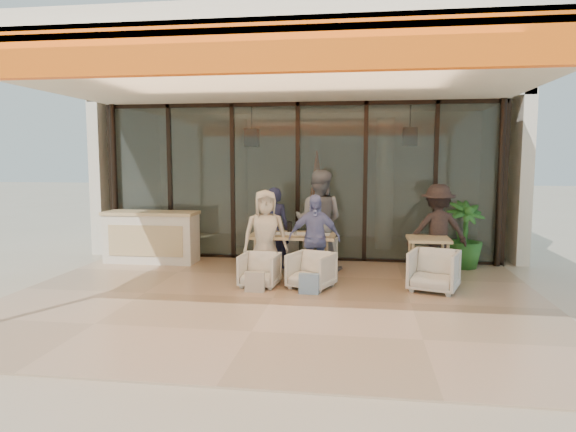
% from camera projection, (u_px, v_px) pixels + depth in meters
% --- Properties ---
extents(ground, '(70.00, 70.00, 0.00)m').
position_uv_depth(ground, '(273.00, 300.00, 7.60)').
color(ground, '#C6B293').
rests_on(ground, ground).
extents(terrace_floor, '(8.00, 6.00, 0.01)m').
position_uv_depth(terrace_floor, '(273.00, 299.00, 7.60)').
color(terrace_floor, tan).
rests_on(terrace_floor, ground).
extents(terrace_structure, '(8.00, 6.00, 3.40)m').
position_uv_depth(terrace_structure, '(269.00, 72.00, 6.98)').
color(terrace_structure, silver).
rests_on(terrace_structure, ground).
extents(glass_storefront, '(8.08, 0.10, 3.20)m').
position_uv_depth(glass_storefront, '(298.00, 182.00, 10.37)').
color(glass_storefront, '#9EADA3').
rests_on(glass_storefront, ground).
extents(interior_block, '(9.05, 3.62, 3.52)m').
position_uv_depth(interior_block, '(310.00, 153.00, 12.58)').
color(interior_block, silver).
rests_on(interior_block, ground).
extents(host_counter, '(1.85, 0.65, 1.04)m').
position_uv_depth(host_counter, '(151.00, 237.00, 10.20)').
color(host_counter, silver).
rests_on(host_counter, ground).
extents(dining_table, '(1.50, 0.90, 0.93)m').
position_uv_depth(dining_table, '(293.00, 237.00, 9.15)').
color(dining_table, tan).
rests_on(dining_table, ground).
extents(chair_far_left, '(0.77, 0.75, 0.63)m').
position_uv_depth(chair_far_left, '(278.00, 248.00, 10.17)').
color(chair_far_left, silver).
rests_on(chair_far_left, ground).
extents(chair_far_right, '(0.65, 0.62, 0.60)m').
position_uv_depth(chair_far_right, '(321.00, 250.00, 10.06)').
color(chair_far_right, silver).
rests_on(chair_far_right, ground).
extents(chair_near_left, '(0.64, 0.61, 0.62)m').
position_uv_depth(chair_near_left, '(260.00, 268.00, 8.31)').
color(chair_near_left, silver).
rests_on(chair_near_left, ground).
extents(chair_near_right, '(0.80, 0.78, 0.65)m').
position_uv_depth(chair_near_right, '(311.00, 269.00, 8.19)').
color(chair_near_right, silver).
rests_on(chair_near_right, ground).
extents(diner_navy, '(0.58, 0.39, 1.55)m').
position_uv_depth(diner_navy, '(274.00, 228.00, 9.63)').
color(diner_navy, '#171934').
rests_on(diner_navy, ground).
extents(diner_grey, '(1.00, 0.83, 1.88)m').
position_uv_depth(diner_grey, '(319.00, 221.00, 9.49)').
color(diner_grey, slate).
rests_on(diner_grey, ground).
extents(diner_cream, '(0.87, 0.69, 1.56)m').
position_uv_depth(diner_cream, '(265.00, 235.00, 8.75)').
color(diner_cream, beige).
rests_on(diner_cream, ground).
extents(diner_periwinkle, '(0.90, 0.42, 1.49)m').
position_uv_depth(diner_periwinkle, '(314.00, 238.00, 8.63)').
color(diner_periwinkle, '#7481C2').
rests_on(diner_periwinkle, ground).
extents(tote_bag_cream, '(0.30, 0.10, 0.34)m').
position_uv_depth(tote_bag_cream, '(255.00, 283.00, 7.93)').
color(tote_bag_cream, silver).
rests_on(tote_bag_cream, ground).
extents(tote_bag_blue, '(0.30, 0.10, 0.34)m').
position_uv_depth(tote_bag_blue, '(309.00, 285.00, 7.81)').
color(tote_bag_blue, '#99BFD8').
rests_on(tote_bag_blue, ground).
extents(side_table, '(0.70, 0.70, 0.74)m').
position_uv_depth(side_table, '(428.00, 244.00, 8.71)').
color(side_table, tan).
rests_on(side_table, ground).
extents(side_chair, '(0.89, 0.86, 0.73)m').
position_uv_depth(side_chair, '(434.00, 269.00, 8.00)').
color(side_chair, silver).
rests_on(side_chair, ground).
extents(standing_woman, '(1.11, 0.71, 1.63)m').
position_uv_depth(standing_woman, '(438.00, 230.00, 9.10)').
color(standing_woman, black).
rests_on(standing_woman, ground).
extents(potted_palm, '(0.90, 0.90, 1.29)m').
position_uv_depth(potted_palm, '(464.00, 235.00, 9.67)').
color(potted_palm, '#1E5919').
rests_on(potted_palm, ground).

